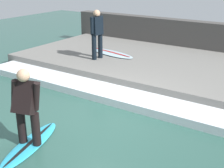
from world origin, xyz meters
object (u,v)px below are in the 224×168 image
(surfboard_riding, at_px, (30,144))
(surfer_riding, at_px, (26,104))
(surfer_waiting_near, at_px, (97,32))
(surfboard_waiting_near, at_px, (112,53))

(surfboard_riding, distance_m, surfer_riding, 0.85)
(surfer_waiting_near, distance_m, surfboard_waiting_near, 1.15)
(surfer_riding, distance_m, surfer_waiting_near, 4.92)
(surfboard_riding, distance_m, surfer_waiting_near, 5.06)
(surfboard_riding, height_order, surfer_waiting_near, surfer_waiting_near)
(surfboard_waiting_near, bearing_deg, surfboard_riding, -162.42)
(surfer_riding, bearing_deg, surfboard_riding, 0.00)
(surfer_riding, xyz_separation_m, surfer_waiting_near, (4.58, 1.76, 0.39))
(surfer_waiting_near, relative_size, surfboard_waiting_near, 0.80)
(surfboard_riding, relative_size, surfer_riding, 1.27)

